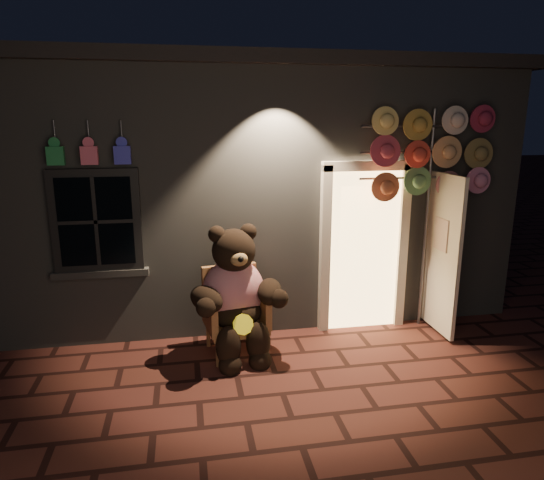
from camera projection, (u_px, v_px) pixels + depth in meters
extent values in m
plane|color=#51241F|center=(283.00, 394.00, 4.87)|extent=(60.00, 60.00, 0.00)
cube|color=slate|center=(237.00, 182.00, 8.30)|extent=(7.00, 5.00, 3.30)
cube|color=black|center=(235.00, 76.00, 7.88)|extent=(7.30, 5.30, 0.16)
cube|color=black|center=(97.00, 221.00, 5.57)|extent=(1.00, 0.10, 1.20)
cube|color=black|center=(96.00, 221.00, 5.54)|extent=(0.82, 0.06, 1.02)
cube|color=slate|center=(101.00, 273.00, 5.72)|extent=(1.10, 0.14, 0.08)
cube|color=#F2BD6D|center=(363.00, 249.00, 6.27)|extent=(0.92, 0.10, 2.10)
cube|color=beige|center=(325.00, 252.00, 6.14)|extent=(0.12, 0.12, 2.20)
cube|color=beige|center=(402.00, 248.00, 6.32)|extent=(0.12, 0.12, 2.20)
cube|color=beige|center=(368.00, 166.00, 5.97)|extent=(1.16, 0.12, 0.12)
cube|color=beige|center=(442.00, 254.00, 6.06)|extent=(0.05, 0.80, 2.00)
cube|color=#217C3F|center=(56.00, 156.00, 5.25)|extent=(0.18, 0.07, 0.20)
cylinder|color=#59595E|center=(54.00, 132.00, 5.25)|extent=(0.02, 0.02, 0.25)
cube|color=#DB5A74|center=(89.00, 155.00, 5.31)|extent=(0.18, 0.07, 0.20)
cylinder|color=#59595E|center=(88.00, 132.00, 5.31)|extent=(0.02, 0.02, 0.25)
cube|color=#3637BD|center=(122.00, 155.00, 5.37)|extent=(0.18, 0.07, 0.20)
cylinder|color=#59595E|center=(121.00, 132.00, 5.37)|extent=(0.02, 0.02, 0.25)
cube|color=#AD7943|center=(236.00, 325.00, 5.66)|extent=(0.74, 0.70, 0.09)
cube|color=#AD7943|center=(230.00, 291.00, 5.84)|extent=(0.66, 0.17, 0.66)
cube|color=#AD7943|center=(210.00, 314.00, 5.50)|extent=(0.16, 0.57, 0.37)
cube|color=#AD7943|center=(262.00, 307.00, 5.70)|extent=(0.16, 0.57, 0.37)
cylinder|color=#AD7943|center=(218.00, 354.00, 5.38)|extent=(0.05, 0.05, 0.30)
cylinder|color=#AD7943|center=(266.00, 347.00, 5.56)|extent=(0.05, 0.05, 0.30)
cylinder|color=#AD7943|center=(208.00, 335.00, 5.86)|extent=(0.05, 0.05, 0.30)
cylinder|color=#AD7943|center=(253.00, 329.00, 6.04)|extent=(0.05, 0.05, 0.30)
ellipsoid|color=red|center=(233.00, 291.00, 5.62)|extent=(0.81, 0.69, 0.77)
ellipsoid|color=black|center=(236.00, 312.00, 5.60)|extent=(0.67, 0.60, 0.36)
sphere|color=black|center=(234.00, 250.00, 5.45)|extent=(0.56, 0.56, 0.49)
sphere|color=black|center=(217.00, 234.00, 5.38)|extent=(0.19, 0.19, 0.19)
sphere|color=black|center=(248.00, 232.00, 5.49)|extent=(0.19, 0.19, 0.19)
ellipsoid|color=#9A7746|center=(239.00, 259.00, 5.25)|extent=(0.21, 0.16, 0.15)
ellipsoid|color=black|center=(206.00, 299.00, 5.28)|extent=(0.49, 0.57, 0.28)
ellipsoid|color=black|center=(270.00, 292.00, 5.51)|extent=(0.37, 0.55, 0.28)
ellipsoid|color=black|center=(228.00, 347.00, 5.31)|extent=(0.28, 0.28, 0.47)
ellipsoid|color=black|center=(258.00, 342.00, 5.42)|extent=(0.28, 0.28, 0.47)
sphere|color=black|center=(230.00, 365.00, 5.30)|extent=(0.26, 0.26, 0.26)
sphere|color=black|center=(260.00, 360.00, 5.40)|extent=(0.26, 0.26, 0.26)
cylinder|color=yellow|center=(243.00, 324.00, 5.31)|extent=(0.25, 0.13, 0.23)
cylinder|color=#59595E|center=(426.00, 222.00, 6.22)|extent=(0.04, 0.04, 2.81)
cylinder|color=#59595E|center=(411.00, 126.00, 5.86)|extent=(1.25, 0.03, 0.03)
cylinder|color=#59595E|center=(409.00, 152.00, 5.94)|extent=(1.25, 0.03, 0.03)
cylinder|color=#59595E|center=(407.00, 178.00, 6.01)|extent=(1.25, 0.03, 0.03)
cylinder|color=#F9D877|center=(386.00, 122.00, 5.73)|extent=(0.35, 0.11, 0.36)
cylinder|color=#B8923D|center=(420.00, 122.00, 5.78)|extent=(0.35, 0.11, 0.36)
cylinder|color=beige|center=(454.00, 122.00, 5.82)|extent=(0.35, 0.11, 0.36)
cylinder|color=#A42948|center=(482.00, 122.00, 5.95)|extent=(0.35, 0.11, 0.36)
cylinder|color=#C94055|center=(386.00, 153.00, 5.79)|extent=(0.35, 0.11, 0.36)
cylinder|color=#EA4434|center=(419.00, 153.00, 5.83)|extent=(0.35, 0.11, 0.36)
cylinder|color=#E4A86E|center=(448.00, 152.00, 5.96)|extent=(0.35, 0.11, 0.36)
cylinder|color=olive|center=(481.00, 152.00, 6.01)|extent=(0.35, 0.11, 0.36)
cylinder|color=#E47547|center=(385.00, 184.00, 5.85)|extent=(0.35, 0.11, 0.36)
cylinder|color=#59915B|center=(415.00, 183.00, 5.98)|extent=(0.35, 0.11, 0.36)
cylinder|color=#C67475|center=(447.00, 182.00, 6.02)|extent=(0.35, 0.11, 0.36)
cylinder|color=pink|center=(479.00, 182.00, 6.07)|extent=(0.35, 0.11, 0.36)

